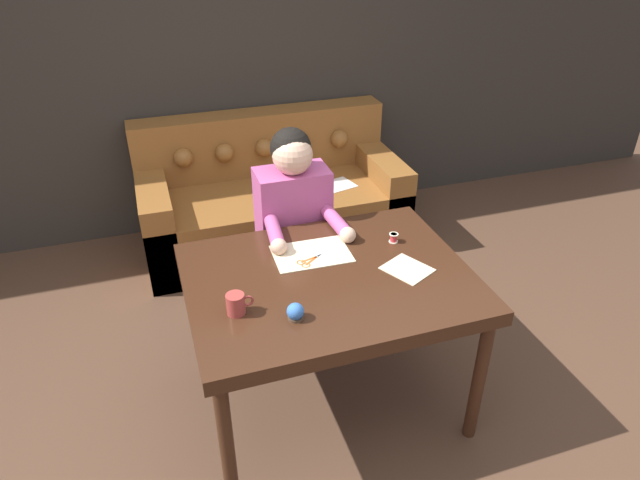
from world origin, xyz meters
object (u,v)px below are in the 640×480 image
Objects in this scene: couch at (271,200)px; mug at (236,303)px; dining_table at (329,289)px; scissors at (313,259)px; pin_cushion at (295,312)px; thread_spool at (394,238)px; person at (294,235)px.

mug is (-0.57, -1.77, 0.50)m from couch.
dining_table is 11.13× the size of mug.
scissors is at bearing -95.99° from couch.
pin_cushion is at bearing -116.61° from scissors.
pin_cushion reaches higher than scissors.
couch reaches higher than thread_spool.
dining_table is 0.44m from thread_spool.
mug is 0.88m from thread_spool.
pin_cushion is at bearing -145.98° from thread_spool.
dining_table is 0.17m from scissors.
thread_spool reaches higher than scissors.
thread_spool is at bearing 34.02° from pin_cushion.
scissors is at bearing 63.39° from pin_cushion.
person is 0.60m from thread_spool.
couch is at bearing 83.64° from person.
pin_cushion reaches higher than dining_table.
thread_spool is (0.39, 0.17, 0.10)m from dining_table.
couch is 1.09m from person.
mug is (-0.45, -0.74, 0.18)m from person.
person is 10.87× the size of mug.
thread_spool is (0.42, 0.03, 0.02)m from scissors.
couch is 1.93m from mug.
person is at bearing 130.90° from thread_spool.
thread_spool is (0.26, -1.47, 0.47)m from couch.
pin_cushion is (-0.22, -0.24, 0.11)m from dining_table.
person is at bearing 58.64° from mug.
dining_table is at bearing 47.19° from pin_cushion.
dining_table is at bearing -78.08° from scissors.
pin_cushion is (-0.62, -0.42, 0.01)m from thread_spool.
mug is at bearing 152.03° from pin_cushion.
pin_cushion is (-0.24, -0.85, 0.17)m from person.
person is 27.29× the size of thread_spool.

